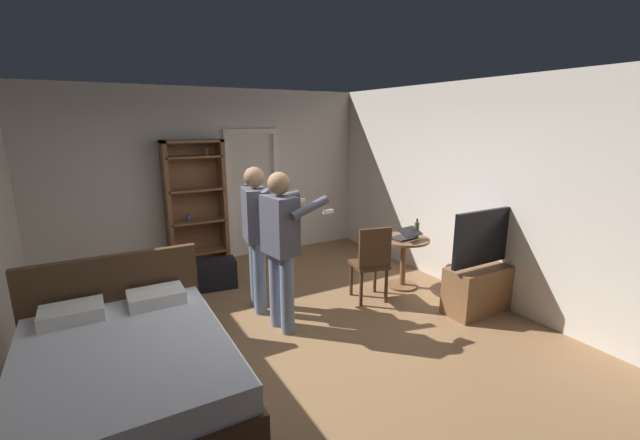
{
  "coord_description": "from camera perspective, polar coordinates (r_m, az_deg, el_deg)",
  "views": [
    {
      "loc": [
        -1.69,
        -3.71,
        2.25
      ],
      "look_at": [
        0.67,
        0.46,
        1.09
      ],
      "focal_mm": 22.88,
      "sensor_mm": 36.0,
      "label": 1
    }
  ],
  "objects": [
    {
      "name": "person_blue_shirt",
      "position": [
        4.35,
        -5.48,
        -2.99
      ],
      "size": [
        0.7,
        0.57,
        1.75
      ],
      "color": "slate",
      "rests_on": "ground_plane"
    },
    {
      "name": "bottle_on_table",
      "position": [
        5.67,
        13.37,
        -1.38
      ],
      "size": [
        0.06,
        0.06,
        0.28
      ],
      "color": "#3C5729",
      "rests_on": "side_table"
    },
    {
      "name": "bookshelf",
      "position": [
        6.57,
        -17.01,
        2.65
      ],
      "size": [
        0.89,
        0.32,
        1.98
      ],
      "color": "brown",
      "rests_on": "ground_plane"
    },
    {
      "name": "side_table",
      "position": [
        5.73,
        11.61,
        -4.68
      ],
      "size": [
        0.68,
        0.68,
        0.7
      ],
      "color": "brown",
      "rests_on": "ground_plane"
    },
    {
      "name": "person_striped_shirt",
      "position": [
        4.86,
        -8.82,
        -1.28
      ],
      "size": [
        0.64,
        0.64,
        1.75
      ],
      "color": "slate",
      "rests_on": "ground_plane"
    },
    {
      "name": "bed",
      "position": [
        3.81,
        -25.46,
        -18.6
      ],
      "size": [
        1.57,
        2.0,
        1.02
      ],
      "color": "#4C331E",
      "rests_on": "ground_plane"
    },
    {
      "name": "wall_back",
      "position": [
        6.81,
        -14.99,
        5.85
      ],
      "size": [
        5.42,
        0.12,
        2.76
      ],
      "primitive_type": "cube",
      "color": "silver",
      "rests_on": "ground_plane"
    },
    {
      "name": "wooden_chair",
      "position": [
        5.19,
        7.21,
        -5.68
      ],
      "size": [
        0.5,
        0.5,
        0.99
      ],
      "color": "#4C331E",
      "rests_on": "ground_plane"
    },
    {
      "name": "suitcase_dark",
      "position": [
        5.86,
        -14.37,
        -7.31
      ],
      "size": [
        0.58,
        0.4,
        0.39
      ],
      "primitive_type": "cube",
      "rotation": [
        0.0,
        0.0,
        -0.14
      ],
      "color": "black",
      "rests_on": "ground_plane"
    },
    {
      "name": "wall_right",
      "position": [
        5.78,
        19.75,
        4.19
      ],
      "size": [
        0.12,
        5.78,
        2.76
      ],
      "primitive_type": "cube",
      "color": "silver",
      "rests_on": "ground_plane"
    },
    {
      "name": "ground_plane",
      "position": [
        4.66,
        -4.55,
        -15.29
      ],
      "size": [
        6.09,
        6.09,
        0.0
      ],
      "primitive_type": "plane",
      "color": "olive"
    },
    {
      "name": "doorway_frame",
      "position": [
        6.95,
        -9.42,
        4.96
      ],
      "size": [
        0.93,
        0.08,
        2.13
      ],
      "color": "white",
      "rests_on": "ground_plane"
    },
    {
      "name": "tv_flatscreen",
      "position": [
        5.34,
        21.85,
        -7.81
      ],
      "size": [
        1.12,
        0.4,
        1.27
      ],
      "color": "brown",
      "rests_on": "ground_plane"
    },
    {
      "name": "laptop",
      "position": [
        5.61,
        11.84,
        -2.15
      ],
      "size": [
        0.36,
        0.36,
        0.17
      ],
      "color": "black",
      "rests_on": "side_table"
    }
  ]
}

